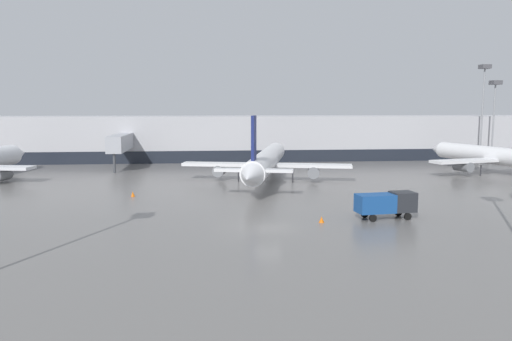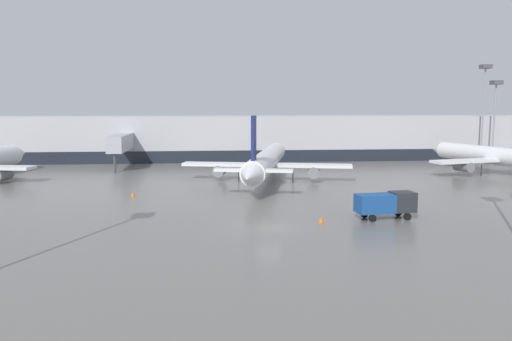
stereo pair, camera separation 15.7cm
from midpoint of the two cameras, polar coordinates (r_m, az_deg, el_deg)
name	(u,v)px [view 2 (the right image)]	position (r m, az deg, el deg)	size (l,w,h in m)	color
ground_plane	(267,228)	(45.23, 1.32, -6.60)	(320.00, 320.00, 0.00)	slate
terminal_building	(232,137)	(105.83, -2.76, 3.79)	(160.00, 30.05, 9.00)	#B2B2B7
parked_jet_1	(499,157)	(89.79, 26.07, 1.43)	(24.75, 32.17, 8.37)	white
parked_jet_2	(266,161)	(73.28, 1.24, 1.08)	(24.85, 39.17, 9.86)	white
service_truck_0	(386,203)	(50.18, 14.68, -3.61)	(5.98, 2.65, 2.61)	#19478C
traffic_cone_1	(133,194)	(62.67, -13.82, -2.62)	(0.49, 0.49, 0.64)	orange
traffic_cone_2	(321,220)	(47.71, 7.55, -5.57)	(0.51, 0.51, 0.58)	orange
apron_light_mast_0	(485,86)	(107.39, 24.70, 8.77)	(1.80, 1.80, 19.02)	gray
apron_light_mast_1	(496,97)	(107.02, 25.74, 7.57)	(1.80, 1.80, 15.93)	gray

